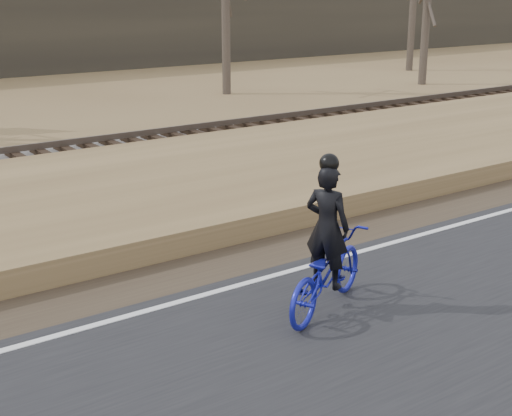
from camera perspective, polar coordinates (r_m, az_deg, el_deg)
ground at (r=13.15m, az=14.32°, el=-2.41°), size 120.00×120.00×0.00m
edge_line at (r=13.25m, az=13.69°, el=-1.92°), size 120.00×0.12×0.01m
shoulder at (r=13.90m, az=10.62°, el=-1.00°), size 120.00×1.60×0.04m
embankment at (r=15.98m, az=3.01°, el=2.44°), size 120.00×5.00×0.44m
ballast at (r=19.03m, az=-4.05°, el=4.86°), size 120.00×3.00×0.45m
railroad at (r=18.97m, az=-4.07°, el=5.75°), size 120.00×2.40×0.29m
cyclist at (r=9.70m, az=5.63°, el=-4.34°), size 2.20×1.53×2.20m
bare_tree_right at (r=33.93m, az=13.53°, el=15.39°), size 0.36×0.36×6.89m
bare_tree_far_right at (r=39.61m, az=12.46°, el=15.62°), size 0.36×0.36×6.82m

